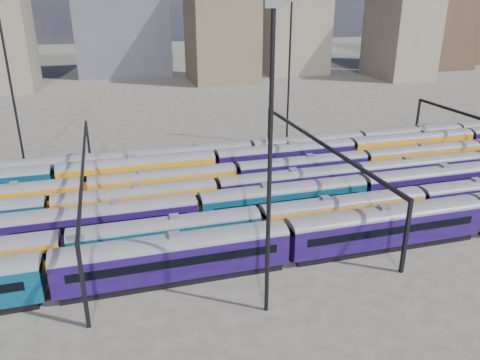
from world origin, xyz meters
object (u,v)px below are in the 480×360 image
object	(u,v)px
rake_0	(286,237)
mast_2	(270,160)
rake_1	(167,232)
rake_2	(198,207)

from	to	relation	value
rake_0	mast_2	xyz separation A→B (m)	(-4.53, -7.00, 11.01)
rake_1	rake_2	xyz separation A→B (m)	(4.31, 5.00, 0.14)
rake_0	rake_1	distance (m)	12.53
rake_1	mast_2	world-z (taller)	mast_2
rake_1	mast_2	bearing A→B (deg)	-59.92
rake_0	rake_2	bearing A→B (deg)	125.66
rake_0	rake_1	world-z (taller)	rake_0
rake_1	rake_2	distance (m)	6.60
rake_0	mast_2	world-z (taller)	mast_2
rake_2	mast_2	distance (m)	20.52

